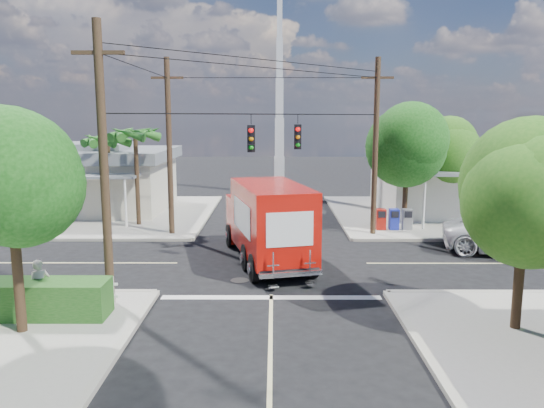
{
  "coord_description": "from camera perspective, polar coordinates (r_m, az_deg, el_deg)",
  "views": [
    {
      "loc": [
        0.1,
        -21.61,
        6.1
      ],
      "look_at": [
        0.0,
        2.0,
        2.2
      ],
      "focal_mm": 35.0,
      "sensor_mm": 36.0,
      "label": 1
    }
  ],
  "objects": [
    {
      "name": "sidewalk_nw",
      "position": [
        34.82,
        -18.15,
        -1.07
      ],
      "size": [
        14.12,
        14.12,
        0.14
      ],
      "color": "#9A958B",
      "rests_on": "ground"
    },
    {
      "name": "picket_fence",
      "position": [
        18.65,
        -25.12,
        -8.42
      ],
      "size": [
        5.94,
        0.06,
        1.0
      ],
      "color": "silver",
      "rests_on": "sidewalk_sw"
    },
    {
      "name": "tree_sw_front",
      "position": [
        15.85,
        -26.35,
        2.0
      ],
      "size": [
        3.88,
        3.78,
        6.03
      ],
      "color": "#422D1C",
      "rests_on": "sidewalk_sw"
    },
    {
      "name": "vending_boxes",
      "position": [
        29.04,
        12.97,
        -1.6
      ],
      "size": [
        1.9,
        0.5,
        1.1
      ],
      "color": "#A5150D",
      "rests_on": "sidewalk_ne"
    },
    {
      "name": "ground",
      "position": [
        22.45,
        -0.02,
        -6.38
      ],
      "size": [
        120.0,
        120.0,
        0.0
      ],
      "primitive_type": "plane",
      "color": "black",
      "rests_on": "ground"
    },
    {
      "name": "sidewalk_ne",
      "position": [
        34.75,
        18.31,
        -1.09
      ],
      "size": [
        14.12,
        14.12,
        0.14
      ],
      "color": "#9A958B",
      "rests_on": "ground"
    },
    {
      "name": "road_markings",
      "position": [
        21.04,
        -0.04,
        -7.46
      ],
      "size": [
        32.0,
        32.0,
        0.01
      ],
      "color": "beige",
      "rests_on": "ground"
    },
    {
      "name": "building_ne",
      "position": [
        35.99,
        20.42,
        2.76
      ],
      "size": [
        11.8,
        10.2,
        4.5
      ],
      "color": "beige",
      "rests_on": "sidewalk_ne"
    },
    {
      "name": "palm_nw_back",
      "position": [
        32.11,
        -17.26,
        6.41
      ],
      "size": [
        3.01,
        3.08,
        5.19
      ],
      "color": "#422D1C",
      "rests_on": "sidewalk_nw"
    },
    {
      "name": "radio_tower",
      "position": [
        41.61,
        0.8,
        8.75
      ],
      "size": [
        0.8,
        0.8,
        17.0
      ],
      "color": "silver",
      "rests_on": "ground"
    },
    {
      "name": "palm_nw_front",
      "position": [
        30.1,
        -14.49,
        7.07
      ],
      "size": [
        3.01,
        3.08,
        5.59
      ],
      "color": "#422D1C",
      "rests_on": "sidewalk_nw"
    },
    {
      "name": "hedge_sw",
      "position": [
        18.06,
        -26.79,
        -9.09
      ],
      "size": [
        6.2,
        1.2,
        1.1
      ],
      "primitive_type": "cube",
      "color": "#174A14",
      "rests_on": "sidewalk_sw"
    },
    {
      "name": "utility_poles",
      "position": [
        23.32,
        -3.92,
        5.85
      ],
      "size": [
        12.0,
        10.68,
        9.0
      ],
      "color": "#473321",
      "rests_on": "ground"
    },
    {
      "name": "parked_car",
      "position": [
        26.23,
        24.71,
        -2.99
      ],
      "size": [
        6.82,
        4.44,
        1.75
      ],
      "primitive_type": "imported",
      "rotation": [
        0.0,
        0.0,
        1.31
      ],
      "color": "silver",
      "rests_on": "ground"
    },
    {
      "name": "pedestrian",
      "position": [
        17.85,
        -23.67,
        -8.14
      ],
      "size": [
        0.72,
        0.68,
        1.66
      ],
      "primitive_type": "imported",
      "rotation": [
        0.0,
        0.0,
        0.64
      ],
      "color": "#BCAEA2",
      "rests_on": "sidewalk_sw"
    },
    {
      "name": "building_nw",
      "position": [
        36.36,
        -19.22,
        2.73
      ],
      "size": [
        10.8,
        10.2,
        4.3
      ],
      "color": "beige",
      "rests_on": "sidewalk_nw"
    },
    {
      "name": "delivery_truck",
      "position": [
        22.34,
        -0.5,
        -1.92
      ],
      "size": [
        4.11,
        8.15,
        3.39
      ],
      "color": "black",
      "rests_on": "ground"
    },
    {
      "name": "tree_ne_back",
      "position": [
        32.13,
        17.92,
        5.51
      ],
      "size": [
        3.77,
        3.66,
        5.82
      ],
      "color": "#422D1C",
      "rests_on": "sidewalk_ne"
    },
    {
      "name": "tree_se",
      "position": [
        16.07,
        25.7,
        1.09
      ],
      "size": [
        3.67,
        3.54,
        5.62
      ],
      "color": "#422D1C",
      "rests_on": "sidewalk_se"
    },
    {
      "name": "tree_ne_front",
      "position": [
        29.27,
        14.39,
        6.48
      ],
      "size": [
        4.21,
        4.14,
        6.66
      ],
      "color": "#422D1C",
      "rests_on": "sidewalk_ne"
    }
  ]
}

